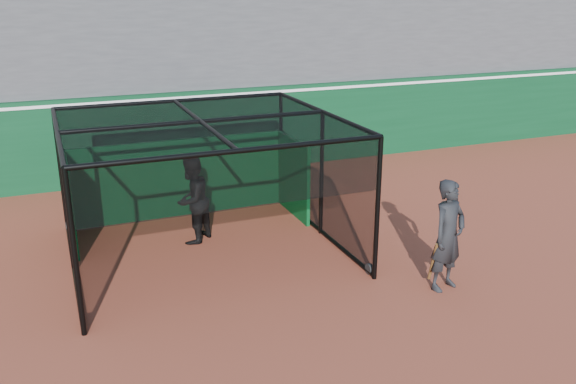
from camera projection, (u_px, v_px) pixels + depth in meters
name	position (u px, v px, depth m)	size (l,w,h in m)	color
ground	(272.00, 310.00, 10.60)	(120.00, 120.00, 0.00)	brown
outfield_wall	(169.00, 134.00, 17.66)	(50.00, 0.50, 2.50)	#0B3C1E
grandstand	(140.00, 14.00, 19.96)	(50.00, 7.85, 8.95)	#4C4C4F
batting_cage	(203.00, 188.00, 12.53)	(5.44, 5.02, 2.80)	black
batter	(192.00, 200.00, 13.16)	(0.94, 0.73, 1.93)	black
on_deck_player	(448.00, 236.00, 11.06)	(0.88, 0.70, 2.10)	black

